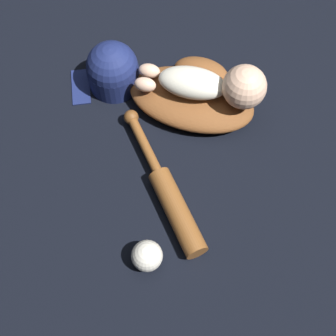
% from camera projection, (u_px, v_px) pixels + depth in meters
% --- Properties ---
extents(ground_plane, '(6.00, 6.00, 0.00)m').
position_uv_depth(ground_plane, '(203.00, 118.00, 1.31)').
color(ground_plane, black).
extents(baseball_glove, '(0.36, 0.26, 0.07)m').
position_uv_depth(baseball_glove, '(193.00, 94.00, 1.30)').
color(baseball_glove, brown).
rests_on(baseball_glove, ground).
extents(baby_figure, '(0.35, 0.12, 0.12)m').
position_uv_depth(baby_figure, '(216.00, 85.00, 1.21)').
color(baby_figure, silver).
rests_on(baby_figure, baseball_glove).
extents(baseball_bat, '(0.31, 0.36, 0.06)m').
position_uv_depth(baseball_bat, '(169.00, 195.00, 1.17)').
color(baseball_bat, brown).
rests_on(baseball_bat, ground).
extents(baseball, '(0.07, 0.07, 0.07)m').
position_uv_depth(baseball, '(147.00, 256.00, 1.08)').
color(baseball, silver).
rests_on(baseball, ground).
extents(baseball_cap, '(0.21, 0.18, 0.15)m').
position_uv_depth(baseball_cap, '(112.00, 70.00, 1.31)').
color(baseball_cap, navy).
rests_on(baseball_cap, ground).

